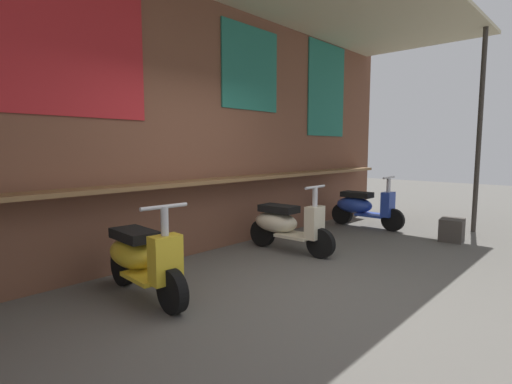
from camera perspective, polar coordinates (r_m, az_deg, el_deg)
The scene contains 6 objects.
ground_plane at distance 4.20m, azimuth 6.08°, elevation -14.08°, with size 29.61×29.61×0.00m, color #56544F.
market_stall_facade at distance 5.24m, azimuth -10.34°, elevation 12.60°, with size 10.58×2.82×3.62m.
scooter_yellow at distance 4.10m, azimuth -16.41°, elevation -9.11°, with size 0.50×1.40×0.97m.
scooter_cream at distance 5.62m, azimuth 4.28°, elevation -4.67°, with size 0.46×1.40×0.97m.
scooter_blue at distance 7.57m, azimuth 15.22°, elevation -2.02°, with size 0.46×1.40×0.97m.
merchandise_crate at distance 6.99m, azimuth 26.56°, elevation -4.93°, with size 0.42×0.33×0.35m, color #3D3833.
Camera 1 is at (-3.18, -2.32, 1.47)m, focal length 27.54 mm.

